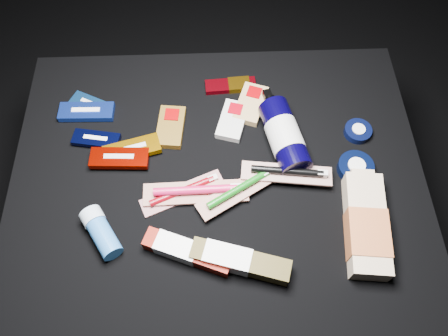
{
  "coord_description": "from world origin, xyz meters",
  "views": [
    {
      "loc": [
        -0.0,
        -0.48,
        1.31
      ],
      "look_at": [
        0.01,
        0.01,
        0.42
      ],
      "focal_mm": 35.0,
      "sensor_mm": 36.0,
      "label": 1
    }
  ],
  "objects_px": {
    "deodorant_stick": "(101,232)",
    "toothpaste_carton_red": "(184,250)",
    "lotion_bottle": "(284,136)",
    "bodywash_bottle": "(366,227)"
  },
  "relations": [
    {
      "from": "bodywash_bottle",
      "to": "lotion_bottle",
      "type": "bearing_deg",
      "value": 130.03
    },
    {
      "from": "bodywash_bottle",
      "to": "toothpaste_carton_red",
      "type": "xyz_separation_m",
      "value": [
        -0.4,
        -0.04,
        -0.01
      ]
    },
    {
      "from": "deodorant_stick",
      "to": "toothpaste_carton_red",
      "type": "height_order",
      "value": "deodorant_stick"
    },
    {
      "from": "toothpaste_carton_red",
      "to": "bodywash_bottle",
      "type": "bearing_deg",
      "value": 26.9
    },
    {
      "from": "deodorant_stick",
      "to": "toothpaste_carton_red",
      "type": "bearing_deg",
      "value": -46.45
    },
    {
      "from": "lotion_bottle",
      "to": "deodorant_stick",
      "type": "distance_m",
      "value": 0.47
    },
    {
      "from": "lotion_bottle",
      "to": "bodywash_bottle",
      "type": "relative_size",
      "value": 0.98
    },
    {
      "from": "bodywash_bottle",
      "to": "deodorant_stick",
      "type": "xyz_separation_m",
      "value": [
        -0.57,
        0.01,
        -0.0
      ]
    },
    {
      "from": "lotion_bottle",
      "to": "bodywash_bottle",
      "type": "bearing_deg",
      "value": -68.6
    },
    {
      "from": "deodorant_stick",
      "to": "toothpaste_carton_red",
      "type": "xyz_separation_m",
      "value": [
        0.18,
        -0.05,
        -0.01
      ]
    }
  ]
}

